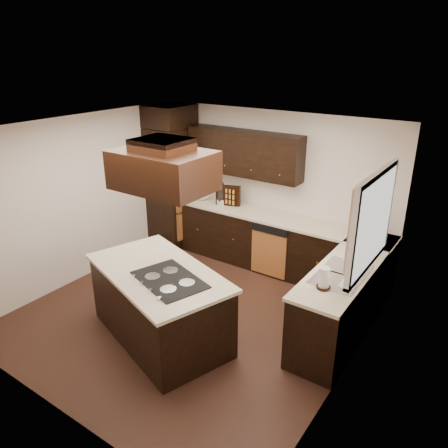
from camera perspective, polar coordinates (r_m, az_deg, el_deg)
The scene contains 30 objects.
floor at distance 6.11m, azimuth -4.05°, elevation -11.70°, with size 4.20×4.20×0.02m, color #4E2D1F.
ceiling at distance 5.16m, azimuth -4.81°, elevation 12.26°, with size 4.20×4.20×0.02m, color white.
wall_back at distance 7.17m, azimuth 6.21°, elevation 4.66°, with size 4.20×0.02×2.50m, color silver.
wall_front at distance 4.27m, azimuth -22.61°, elevation -9.80°, with size 4.20×0.02×2.50m, color silver.
wall_left at distance 6.96m, azimuth -18.11°, elevation 3.12°, with size 0.02×4.20×2.50m, color silver.
wall_right at distance 4.61m, azimuth 16.68°, elevation -6.51°, with size 0.02×4.20×2.50m, color silver.
oven_column at distance 7.88m, azimuth -6.71°, elevation 4.80°, with size 0.65×0.75×2.12m, color black.
wall_oven_face at distance 7.65m, azimuth -4.74°, elevation 4.81°, with size 0.05×0.62×0.78m, color #B96C36.
base_cabinets_back at distance 7.19m, azimuth 5.00°, elevation -2.16°, with size 2.93×0.60×0.88m, color black.
base_cabinets_right at distance 5.84m, azimuth 15.82°, elevation -9.15°, with size 0.60×2.40×0.88m, color black.
countertop_back at distance 7.00m, azimuth 5.07°, elevation 1.23°, with size 2.93×0.63×0.04m, color beige.
countertop_right at distance 5.62m, azimuth 16.16°, elevation -5.09°, with size 0.63×2.40×0.04m, color beige.
upper_cabinets at distance 7.08m, azimuth 2.60°, elevation 9.24°, with size 2.00×0.34×0.72m, color black.
dishwasher_front at distance 6.85m, azimuth 5.89°, elevation -3.90°, with size 0.60×0.05×0.72m, color #B96C36.
window_frame at distance 4.94m, azimuth 18.82°, elevation 0.31°, with size 0.06×1.32×1.12m, color silver.
window_pane at distance 4.94m, azimuth 19.12°, elevation 0.24°, with size 0.00×1.20×1.00m, color white.
curtain_left at distance 4.56m, azimuth 16.64°, elevation -0.56°, with size 0.02×0.34×0.90m, color beige.
curtain_right at distance 5.32m, azimuth 19.58°, elevation 2.33°, with size 0.02×0.34×0.90m, color beige.
sink_rim at distance 5.31m, azimuth 15.07°, elevation -6.36°, with size 0.52×0.84×0.01m, color silver.
island at distance 5.51m, azimuth -8.36°, elevation -10.47°, with size 1.83×1.00×0.88m, color black.
island_top at distance 5.28m, azimuth -8.64°, elevation -6.26°, with size 1.90×1.06×0.04m, color beige.
cooktop at distance 5.05m, azimuth -7.13°, elevation -7.23°, with size 0.87×0.58×0.01m, color black.
range_hood at distance 4.76m, azimuth -7.93°, elevation 6.98°, with size 1.05×0.72×0.42m, color black.
hood_duct at distance 4.70m, azimuth -8.10°, elevation 10.21°, with size 0.55×0.50×0.13m, color black.
blender_base at distance 7.35m, azimuth -0.41°, elevation 2.92°, with size 0.15×0.15×0.10m, color silver.
blender_pitcher at distance 7.29m, azimuth -0.41°, elevation 4.26°, with size 0.13×0.13×0.26m, color silver.
spice_rack at distance 7.29m, azimuth 0.55°, elevation 3.75°, with size 0.40×0.10×0.34m, color black.
mixing_bowl at distance 7.62m, azimuth -2.97°, elevation 3.48°, with size 0.28×0.28×0.07m, color silver.
soap_bottle at distance 5.84m, azimuth 16.56°, elevation -2.73°, with size 0.10×0.10×0.21m, color silver.
paper_towel at distance 4.92m, azimuth 12.96°, elevation -6.92°, with size 0.12×0.12×0.25m, color silver.
Camera 1 is at (3.22, -3.93, 3.39)m, focal length 35.00 mm.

